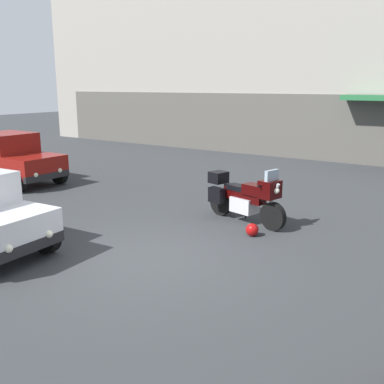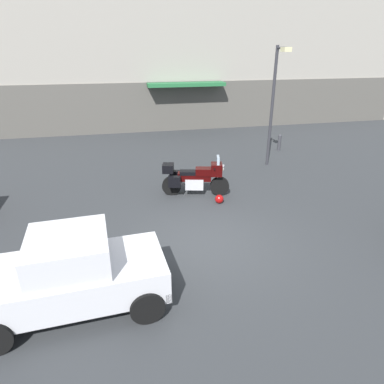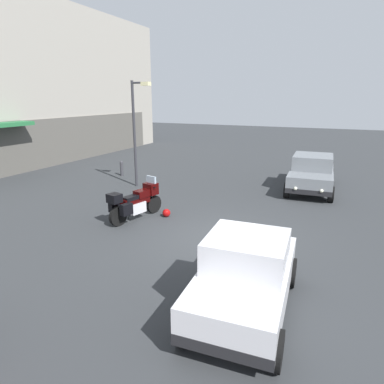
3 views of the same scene
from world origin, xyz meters
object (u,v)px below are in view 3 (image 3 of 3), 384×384
Objects in this scene: car_sedan_far at (312,172)px; car_compact_side at (246,275)px; streetlamp_curbside at (137,124)px; bollard_curbside at (122,168)px; motorcycle at (135,202)px; helmet at (166,213)px.

car_sedan_far is 9.97m from car_compact_side.
bollard_curbside is at bearing 54.17° from streetlamp_curbside.
car_sedan_far and car_compact_side have the same top height.
motorcycle is 7.96× the size of helmet.
helmet is 5.69m from car_compact_side.
helmet is 0.36× the size of bollard_curbside.
streetlamp_curbside is at bearing -72.05° from car_sedan_far.
car_sedan_far is 9.47m from bollard_curbside.
car_compact_side reaches higher than helmet.
motorcycle is at bearing 127.45° from helmet.
car_compact_side is 4.50× the size of bollard_curbside.
helmet is (0.63, -0.83, -0.48)m from motorcycle.
helmet is at bearing 40.48° from car_compact_side.
helmet is 0.08× the size of car_compact_side.
bollard_curbside is (4.62, 5.20, 0.28)m from helmet.
motorcycle is at bearing -140.24° from bollard_curbside.
helmet is at bearing -37.91° from car_sedan_far.
streetlamp_curbside is (7.21, 7.09, 2.10)m from car_compact_side.
car_sedan_far reaches higher than bollard_curbside.
streetlamp_curbside is (-2.76, 7.33, 2.08)m from car_sedan_far.
car_sedan_far is 5.88× the size of bollard_curbside.
bollard_curbside is (1.47, 2.04, -2.45)m from streetlamp_curbside.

